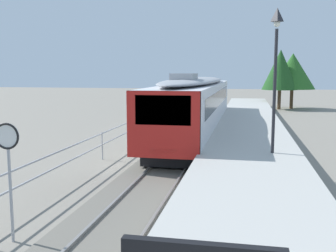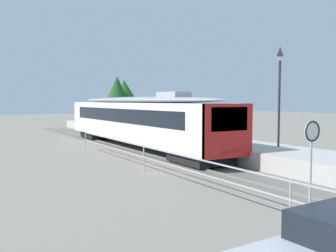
# 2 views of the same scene
# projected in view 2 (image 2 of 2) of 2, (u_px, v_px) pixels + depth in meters

# --- Properties ---
(ground_plane) EXTENTS (160.00, 160.00, 0.00)m
(ground_plane) POSITION_uv_depth(u_px,v_px,m) (140.00, 168.00, 19.13)
(ground_plane) COLOR gray
(track_rails) EXTENTS (3.20, 60.00, 0.14)m
(track_rails) POSITION_uv_depth(u_px,v_px,m) (190.00, 162.00, 20.62)
(track_rails) COLOR #6B665B
(track_rails) RESTS_ON ground
(commuter_train) EXTENTS (2.82, 20.49, 3.74)m
(commuter_train) POSITION_uv_depth(u_px,v_px,m) (137.00, 118.00, 26.36)
(commuter_train) COLOR silver
(commuter_train) RESTS_ON track_rails
(station_platform) EXTENTS (3.90, 60.00, 0.90)m
(station_platform) POSITION_uv_depth(u_px,v_px,m) (237.00, 151.00, 22.20)
(station_platform) COLOR #B7B5AD
(station_platform) RESTS_ON ground
(platform_lamp_mid_platform) EXTENTS (0.34, 0.34, 5.35)m
(platform_lamp_mid_platform) POSITION_uv_depth(u_px,v_px,m) (280.00, 77.00, 20.19)
(platform_lamp_mid_platform) COLOR #232328
(platform_lamp_mid_platform) RESTS_ON station_platform
(speed_limit_sign) EXTENTS (0.61, 0.10, 2.81)m
(speed_limit_sign) POSITION_uv_depth(u_px,v_px,m) (312.00, 144.00, 10.93)
(speed_limit_sign) COLOR #9EA0A5
(speed_limit_sign) RESTS_ON ground
(carpark_fence) EXTENTS (0.06, 36.06, 1.25)m
(carpark_fence) POSITION_uv_depth(u_px,v_px,m) (290.00, 192.00, 10.27)
(carpark_fence) COLOR #9EA0A5
(carpark_fence) RESTS_ON ground
(tree_behind_carpark) EXTENTS (4.84, 4.84, 6.00)m
(tree_behind_carpark) POSITION_uv_depth(u_px,v_px,m) (124.00, 95.00, 47.97)
(tree_behind_carpark) COLOR brown
(tree_behind_carpark) RESTS_ON ground
(tree_behind_station_far) EXTENTS (3.81, 3.81, 6.36)m
(tree_behind_station_far) POSITION_uv_depth(u_px,v_px,m) (117.00, 94.00, 46.27)
(tree_behind_station_far) COLOR brown
(tree_behind_station_far) RESTS_ON ground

